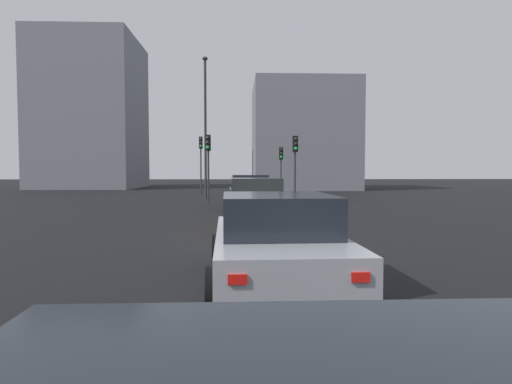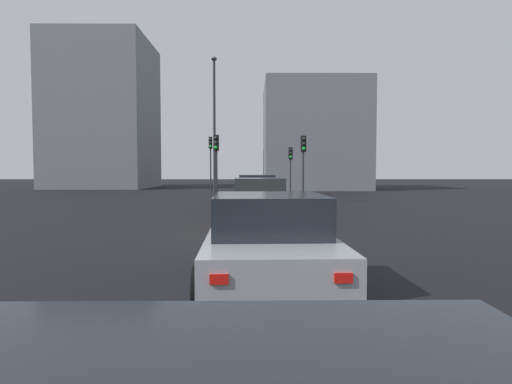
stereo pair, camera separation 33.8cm
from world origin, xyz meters
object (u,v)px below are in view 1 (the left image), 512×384
Objects in this scene: traffic_light_far_left at (208,154)px; traffic_light_far_right at (201,153)px; car_navy_lead at (249,193)px; street_lamp_kerbside at (205,118)px; car_yellow_second at (255,204)px; car_silver_third at (276,242)px; traffic_light_near_right at (281,161)px; traffic_light_near_left at (295,155)px.

traffic_light_far_right is (8.45, 1.15, 0.38)m from traffic_light_far_left.
street_lamp_kerbside reaches higher than car_navy_lead.
traffic_light_far_right is (12.36, 3.39, 2.38)m from car_navy_lead.
traffic_light_far_left is at bearing -173.35° from street_lamp_kerbside.
car_yellow_second is at bearing 4.52° from traffic_light_far_right.
car_yellow_second is 7.29m from car_silver_third.
traffic_light_far_left is (3.91, 2.24, 2.00)m from car_navy_lead.
car_navy_lead is 4.93m from traffic_light_far_left.
traffic_light_near_right is 7.12m from street_lamp_kerbside.
traffic_light_far_left is at bearing -99.75° from traffic_light_near_left.
car_yellow_second is at bearing 178.08° from car_navy_lead.
traffic_light_far_right reaches higher than traffic_light_far_left.
traffic_light_far_right is (19.05, 3.43, 2.39)m from car_yellow_second.
traffic_light_near_left reaches higher than car_yellow_second.
car_yellow_second is 1.03× the size of traffic_light_far_right.
traffic_light_far_left is 0.88× the size of traffic_light_far_right.
street_lamp_kerbside is (3.80, 5.33, 2.51)m from traffic_light_near_left.
street_lamp_kerbside is (-4.86, -0.73, 2.09)m from traffic_light_far_right.
car_silver_third is at bearing 1.85° from traffic_light_far_right.
street_lamp_kerbside is (21.48, 2.75, 4.52)m from car_silver_third.
traffic_light_far_left is at bearing -36.87° from traffic_light_near_right.
street_lamp_kerbside is at bearing 2.89° from traffic_light_far_right.
car_navy_lead is at bearing 9.68° from traffic_light_far_right.
car_silver_third is 1.02× the size of traffic_light_far_right.
traffic_light_far_left is (-7.55, 4.86, 0.21)m from traffic_light_near_right.
traffic_light_near_left is 10.58m from traffic_light_far_right.
traffic_light_near_right reaches higher than car_yellow_second.
car_yellow_second is (-6.69, -0.03, -0.01)m from car_navy_lead.
traffic_light_near_right is (11.46, -2.62, 1.79)m from car_navy_lead.
traffic_light_near_left is (17.68, -2.59, 2.02)m from car_silver_third.
traffic_light_far_left is (17.89, 2.33, 2.06)m from car_silver_third.
traffic_light_near_right is 0.81× the size of traffic_light_far_right.
traffic_light_near_left is at bearing -15.85° from car_yellow_second.
car_yellow_second is 15.12m from street_lamp_kerbside.
traffic_light_far_left is at bearing 5.57° from car_silver_third.
traffic_light_far_right is at bearing 8.60° from car_yellow_second.
car_silver_third is 18.16m from traffic_light_far_left.
car_navy_lead reaches higher than car_yellow_second.
traffic_light_far_right reaches higher than car_silver_third.
traffic_light_near_right is 8.98m from traffic_light_far_left.
car_navy_lead is 1.20× the size of traffic_light_near_right.
car_silver_third is 26.68m from traffic_light_far_right.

